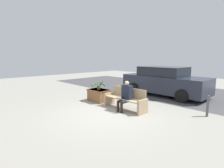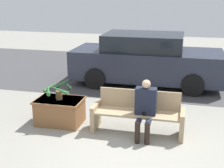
# 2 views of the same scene
# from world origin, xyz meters

# --- Properties ---
(ground_plane) EXTENTS (30.00, 30.00, 0.00)m
(ground_plane) POSITION_xyz_m (0.00, 0.00, 0.00)
(ground_plane) COLOR gray
(road_surface) EXTENTS (20.00, 6.00, 0.01)m
(road_surface) POSITION_xyz_m (0.00, 5.77, 0.00)
(road_surface) COLOR #424244
(road_surface) RESTS_ON ground_plane
(bench) EXTENTS (1.87, 0.55, 0.85)m
(bench) POSITION_xyz_m (0.06, 0.89, 0.41)
(bench) COLOR tan
(bench) RESTS_ON ground_plane
(person_seated) EXTENTS (0.41, 0.57, 1.17)m
(person_seated) POSITION_xyz_m (0.22, 0.71, 0.64)
(person_seated) COLOR black
(person_seated) RESTS_ON ground_plane
(planter_box) EXTENTS (1.02, 0.72, 0.56)m
(planter_box) POSITION_xyz_m (-1.68, 0.91, 0.30)
(planter_box) COLOR brown
(planter_box) RESTS_ON ground_plane
(potted_plant) EXTENTS (0.63, 0.64, 0.48)m
(potted_plant) POSITION_xyz_m (-1.70, 0.91, 0.81)
(potted_plant) COLOR brown
(potted_plant) RESTS_ON planter_box
(parked_car) EXTENTS (4.53, 1.98, 1.57)m
(parked_car) POSITION_xyz_m (-0.26, 4.38, 0.77)
(parked_car) COLOR #232838
(parked_car) RESTS_ON ground_plane
(bollard_post) EXTENTS (0.10, 0.10, 0.77)m
(bollard_post) POSITION_xyz_m (2.66, 2.29, 0.40)
(bollard_post) COLOR #4C4C51
(bollard_post) RESTS_ON ground_plane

